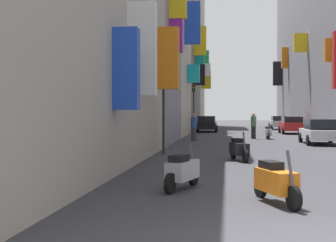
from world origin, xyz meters
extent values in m
plane|color=#38383D|center=(0.00, 30.00, 0.00)|extent=(140.00, 140.00, 0.00)
cube|color=white|center=(-4.54, 8.85, 3.89)|extent=(0.93, 0.37, 3.00)
cube|color=orange|center=(-4.35, 12.21, 3.97)|extent=(1.30, 0.45, 2.41)
cube|color=blue|center=(-4.65, 6.98, 3.08)|extent=(0.71, 0.48, 2.31)
cube|color=gray|center=(-8.00, 22.15, 8.17)|extent=(6.00, 8.32, 16.33)
cube|color=purple|center=(-4.64, 19.82, 6.78)|extent=(0.72, 0.64, 3.19)
cube|color=#BCB29E|center=(-8.00, 30.82, 6.91)|extent=(6.00, 9.02, 13.82)
cube|color=#19B2BF|center=(-4.50, 31.18, 4.90)|extent=(1.01, 0.65, 1.42)
cube|color=blue|center=(-4.54, 30.72, 8.43)|extent=(0.91, 0.56, 1.68)
cube|color=blue|center=(-4.41, 29.02, 8.53)|extent=(1.18, 0.44, 3.17)
cube|color=slate|center=(-8.00, 42.19, 6.24)|extent=(6.00, 13.72, 12.49)
cube|color=#19B2BF|center=(-4.55, 40.39, 7.45)|extent=(0.90, 0.44, 3.01)
cube|color=white|center=(-4.37, 47.41, 6.67)|extent=(1.27, 0.43, 1.43)
cube|color=yellow|center=(-4.41, 38.88, 8.68)|extent=(1.18, 0.58, 2.74)
cube|color=black|center=(-4.51, 40.34, 5.53)|extent=(0.98, 0.42, 2.06)
cube|color=#9E9384|center=(-8.00, 54.52, 10.47)|extent=(6.00, 10.95, 20.94)
cube|color=yellow|center=(-4.40, 51.48, 5.80)|extent=(1.20, 0.36, 2.18)
cube|color=green|center=(-4.50, 50.13, 7.70)|extent=(1.00, 0.48, 3.02)
cube|color=white|center=(-4.64, 53.49, 7.12)|extent=(0.71, 0.63, 2.37)
cube|color=gray|center=(8.00, 40.78, 8.90)|extent=(6.00, 38.44, 17.79)
cube|color=orange|center=(4.66, 24.85, 5.79)|extent=(0.68, 0.59, 1.45)
cube|color=yellow|center=(4.43, 35.29, 7.79)|extent=(1.15, 0.35, 1.62)
cube|color=black|center=(4.43, 53.72, 6.66)|extent=(1.14, 0.36, 3.00)
cube|color=orange|center=(4.63, 48.14, 7.98)|extent=(0.73, 0.64, 2.35)
cube|color=#B7B7BC|center=(3.66, 44.91, 0.61)|extent=(1.68, 3.92, 0.62)
cube|color=black|center=(3.66, 44.71, 1.17)|extent=(1.48, 2.20, 0.51)
cylinder|color=black|center=(2.82, 46.20, 0.30)|extent=(0.18, 0.60, 0.60)
cylinder|color=black|center=(4.50, 46.20, 0.30)|extent=(0.18, 0.60, 0.60)
cylinder|color=black|center=(2.82, 43.61, 0.30)|extent=(0.18, 0.60, 0.60)
cylinder|color=black|center=(4.50, 43.61, 0.30)|extent=(0.18, 0.60, 0.60)
cube|color=black|center=(-3.73, 37.75, 0.61)|extent=(1.82, 4.28, 0.61)
cube|color=black|center=(-3.73, 37.97, 1.20)|extent=(1.60, 2.40, 0.57)
cylinder|color=black|center=(-2.83, 36.34, 0.30)|extent=(0.18, 0.60, 0.60)
cylinder|color=black|center=(-4.64, 36.34, 0.30)|extent=(0.18, 0.60, 0.60)
cylinder|color=black|center=(-2.83, 39.16, 0.30)|extent=(0.18, 0.60, 0.60)
cylinder|color=black|center=(-4.64, 39.16, 0.30)|extent=(0.18, 0.60, 0.60)
cube|color=#B21E1E|center=(3.67, 35.06, 0.63)|extent=(1.72, 4.16, 0.66)
cube|color=black|center=(3.67, 34.85, 1.22)|extent=(1.51, 2.33, 0.50)
cylinder|color=black|center=(2.81, 36.43, 0.30)|extent=(0.18, 0.60, 0.60)
cylinder|color=black|center=(4.53, 36.43, 0.30)|extent=(0.18, 0.60, 0.60)
cylinder|color=black|center=(2.81, 33.69, 0.30)|extent=(0.18, 0.60, 0.60)
cylinder|color=black|center=(4.53, 33.69, 0.30)|extent=(0.18, 0.60, 0.60)
cube|color=white|center=(3.52, 21.93, 0.58)|extent=(1.76, 4.19, 0.56)
cube|color=black|center=(3.52, 21.72, 1.15)|extent=(1.55, 2.35, 0.59)
cylinder|color=black|center=(2.64, 23.31, 0.30)|extent=(0.18, 0.60, 0.60)
cylinder|color=black|center=(4.40, 23.31, 0.30)|extent=(0.18, 0.60, 0.60)
cylinder|color=black|center=(2.64, 20.55, 0.30)|extent=(0.18, 0.60, 0.60)
cube|color=silver|center=(0.98, 26.77, 0.46)|extent=(0.44, 1.09, 0.45)
cube|color=black|center=(0.98, 26.97, 0.77)|extent=(0.32, 0.56, 0.16)
cylinder|color=#4C4C51|center=(0.97, 26.22, 0.79)|extent=(0.06, 0.27, 0.68)
cylinder|color=black|center=(0.97, 26.09, 0.24)|extent=(0.10, 0.48, 0.48)
cylinder|color=black|center=(0.98, 27.45, 0.24)|extent=(0.10, 0.48, 0.48)
cube|color=black|center=(-1.36, 11.98, 0.46)|extent=(0.76, 1.27, 0.45)
cube|color=black|center=(-1.43, 12.19, 0.77)|extent=(0.47, 0.63, 0.16)
cylinder|color=#4C4C51|center=(-1.19, 11.41, 0.79)|extent=(0.14, 0.28, 0.68)
cylinder|color=black|center=(-1.15, 11.26, 0.24)|extent=(0.23, 0.49, 0.48)
cylinder|color=black|center=(-1.57, 12.69, 0.24)|extent=(0.23, 0.49, 0.48)
cube|color=#ADADB2|center=(-2.88, 5.20, 0.46)|extent=(0.77, 1.21, 0.45)
cube|color=black|center=(-2.94, 5.00, 0.77)|extent=(0.48, 0.63, 0.16)
cylinder|color=#4C4C51|center=(-2.70, 5.74, 0.79)|extent=(0.14, 0.28, 0.68)
cylinder|color=black|center=(-2.66, 5.87, 0.24)|extent=(0.24, 0.49, 0.48)
cylinder|color=black|center=(-3.10, 4.53, 0.24)|extent=(0.24, 0.49, 0.48)
cube|color=orange|center=(-0.83, 3.69, 0.46)|extent=(0.83, 1.24, 0.45)
cube|color=black|center=(-0.91, 3.89, 0.77)|extent=(0.50, 0.64, 0.16)
cylinder|color=#4C4C51|center=(-0.62, 3.15, 0.79)|extent=(0.15, 0.28, 0.68)
cylinder|color=black|center=(-0.57, 3.01, 0.24)|extent=(0.27, 0.48, 0.48)
cylinder|color=black|center=(-1.09, 4.37, 0.24)|extent=(0.27, 0.48, 0.48)
cylinder|color=black|center=(0.00, 26.90, 0.44)|extent=(0.45, 0.45, 0.87)
cylinder|color=#4C724C|center=(0.00, 26.90, 1.22)|extent=(0.54, 0.54, 0.69)
sphere|color=tan|center=(0.00, 26.90, 1.68)|extent=(0.24, 0.24, 0.24)
cylinder|color=#3F3F3F|center=(-3.93, 23.75, 0.43)|extent=(0.45, 0.45, 0.86)
cylinder|color=#335199|center=(-3.93, 23.75, 1.20)|extent=(0.54, 0.54, 0.68)
sphere|color=tan|center=(-3.93, 23.75, 1.66)|extent=(0.23, 0.23, 0.23)
cylinder|color=#2D2D2D|center=(-4.60, 33.05, 1.76)|extent=(0.12, 0.12, 3.53)
cube|color=black|center=(-4.60, 33.05, 3.90)|extent=(0.26, 0.26, 0.75)
sphere|color=red|center=(-4.60, 32.91, 4.15)|extent=(0.14, 0.14, 0.14)
sphere|color=orange|center=(-4.60, 32.91, 3.90)|extent=(0.14, 0.14, 0.14)
sphere|color=green|center=(-4.60, 32.91, 3.65)|extent=(0.14, 0.14, 0.14)
cylinder|color=#2D2D2D|center=(-4.57, 14.21, 1.92)|extent=(0.12, 0.12, 3.83)
cube|color=black|center=(-4.57, 14.21, 4.21)|extent=(0.26, 0.26, 0.75)
sphere|color=red|center=(-4.57, 14.07, 4.46)|extent=(0.14, 0.14, 0.14)
sphere|color=orange|center=(-4.57, 14.07, 4.21)|extent=(0.14, 0.14, 0.14)
sphere|color=green|center=(-4.57, 14.07, 3.96)|extent=(0.14, 0.14, 0.14)
camera|label=1|loc=(-1.81, -5.95, 1.87)|focal=49.89mm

